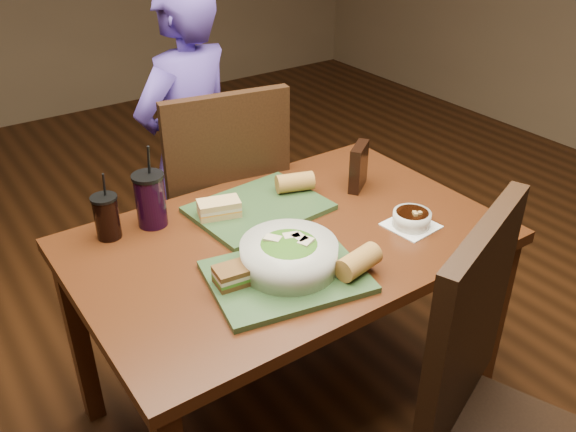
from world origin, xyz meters
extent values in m
plane|color=#381C0B|center=(0.00, 0.00, 0.00)|extent=(6.00, 6.00, 0.00)
cube|color=#47200E|center=(0.60, -0.38, 0.35)|extent=(0.06, 0.06, 0.71)
cube|color=#47200E|center=(-0.60, 0.38, 0.35)|extent=(0.06, 0.06, 0.71)
cube|color=#47200E|center=(0.60, 0.38, 0.35)|extent=(0.06, 0.06, 0.71)
cube|color=#47200E|center=(0.00, 0.00, 0.73)|extent=(1.30, 0.85, 0.04)
cube|color=black|center=(0.07, -0.65, 0.80)|extent=(0.45, 0.21, 0.56)
cube|color=black|center=(0.05, 0.65, 0.50)|extent=(0.54, 0.54, 0.04)
cube|color=black|center=(0.05, 0.44, 0.80)|extent=(0.46, 0.13, 0.55)
cube|color=black|center=(-0.15, 0.45, 0.24)|extent=(0.04, 0.04, 0.48)
cube|color=black|center=(0.24, 0.45, 0.24)|extent=(0.04, 0.04, 0.48)
cube|color=black|center=(-0.15, 0.85, 0.24)|extent=(0.04, 0.04, 0.48)
cube|color=black|center=(0.24, 0.85, 0.24)|extent=(0.04, 0.04, 0.48)
imported|color=#4F389B|center=(0.09, 0.85, 0.70)|extent=(0.59, 0.47, 1.41)
cube|color=#2C4724|center=(-0.13, -0.18, 0.76)|extent=(0.47, 0.40, 0.02)
cube|color=#2C4724|center=(0.01, 0.18, 0.76)|extent=(0.44, 0.35, 0.02)
cylinder|color=silver|center=(-0.11, -0.16, 0.81)|extent=(0.27, 0.27, 0.08)
ellipsoid|color=#427219|center=(-0.11, -0.16, 0.82)|extent=(0.22, 0.22, 0.07)
cube|color=beige|center=(-0.14, -0.12, 0.85)|extent=(0.05, 0.06, 0.01)
cube|color=beige|center=(-0.07, -0.16, 0.85)|extent=(0.03, 0.05, 0.01)
cube|color=beige|center=(-0.07, -0.19, 0.85)|extent=(0.05, 0.05, 0.01)
cube|color=beige|center=(-0.09, -0.14, 0.85)|extent=(0.05, 0.04, 0.01)
cube|color=white|center=(0.35, -0.18, 0.75)|extent=(0.16, 0.16, 0.00)
cylinder|color=silver|center=(0.35, -0.18, 0.78)|extent=(0.12, 0.12, 0.05)
cylinder|color=black|center=(0.35, -0.18, 0.80)|extent=(0.10, 0.10, 0.01)
cube|color=#B28947|center=(0.35, -0.19, 0.81)|extent=(0.02, 0.02, 0.01)
cube|color=#B28947|center=(0.36, -0.20, 0.81)|extent=(0.01, 0.01, 0.01)
cube|color=#B28947|center=(0.35, -0.20, 0.81)|extent=(0.02, 0.02, 0.01)
cube|color=#593819|center=(-0.27, -0.14, 0.78)|extent=(0.11, 0.09, 0.01)
cube|color=#3F721E|center=(-0.27, -0.14, 0.79)|extent=(0.11, 0.09, 0.01)
cube|color=beige|center=(-0.27, -0.14, 0.80)|extent=(0.11, 0.09, 0.01)
cube|color=#593819|center=(-0.27, -0.14, 0.81)|extent=(0.11, 0.09, 0.01)
cube|color=tan|center=(-0.13, 0.20, 0.78)|extent=(0.15, 0.11, 0.02)
cube|color=orange|center=(-0.13, 0.20, 0.79)|extent=(0.15, 0.11, 0.01)
cube|color=beige|center=(-0.13, 0.20, 0.80)|extent=(0.15, 0.11, 0.01)
cube|color=tan|center=(-0.13, 0.20, 0.81)|extent=(0.15, 0.11, 0.02)
cylinder|color=#AD7533|center=(0.03, -0.29, 0.80)|extent=(0.14, 0.09, 0.07)
cylinder|color=#AD7533|center=(0.17, 0.20, 0.80)|extent=(0.14, 0.10, 0.06)
cylinder|color=black|center=(-0.46, 0.31, 0.82)|extent=(0.08, 0.08, 0.13)
cylinder|color=black|center=(-0.46, 0.31, 0.89)|extent=(0.08, 0.08, 0.01)
cylinder|color=black|center=(-0.45, 0.31, 0.92)|extent=(0.01, 0.02, 0.09)
cylinder|color=black|center=(-0.31, 0.30, 0.83)|extent=(0.09, 0.09, 0.17)
cylinder|color=black|center=(-0.31, 0.30, 0.92)|extent=(0.10, 0.10, 0.01)
cylinder|color=black|center=(-0.30, 0.30, 0.97)|extent=(0.01, 0.03, 0.11)
cube|color=black|center=(0.39, 0.12, 0.83)|extent=(0.12, 0.10, 0.16)
camera|label=1|loc=(-0.91, -1.31, 1.76)|focal=38.00mm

